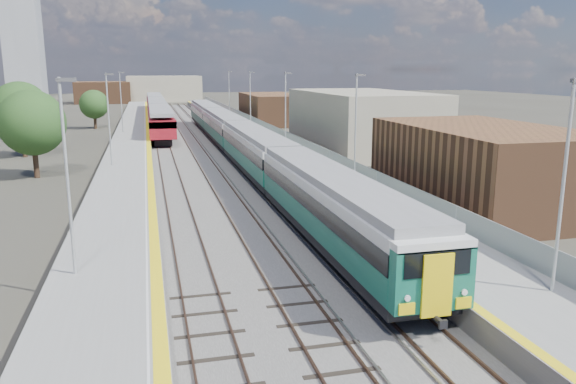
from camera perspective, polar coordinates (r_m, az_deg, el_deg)
name	(u,v)px	position (r m, az deg, el deg)	size (l,w,h in m)	color
ground	(213,148)	(65.02, -7.63, 4.47)	(320.00, 320.00, 0.00)	#47443A
ballast_bed	(191,145)	(67.27, -9.78, 4.69)	(10.50, 155.00, 0.06)	#565451
tracks	(195,143)	(68.97, -9.40, 4.95)	(8.96, 160.00, 0.17)	#4C3323
platform_right	(254,139)	(68.17, -3.45, 5.38)	(4.70, 155.00, 8.52)	slate
platform_left	(131,143)	(67.05, -15.62, 4.81)	(4.30, 155.00, 8.52)	slate
buildings	(99,62)	(153.02, -18.63, 12.44)	(72.00, 185.50, 40.00)	brown
green_train	(237,136)	(56.51, -5.17, 5.65)	(2.89, 80.54, 3.19)	black
red_train	(157,110)	(94.84, -13.16, 8.09)	(3.05, 61.78, 3.85)	black
tree_a	(32,123)	(50.31, -24.56, 6.41)	(5.33, 5.33, 7.22)	#382619
tree_b	(21,110)	(63.08, -25.53, 7.55)	(5.64, 5.64, 7.64)	#382619
tree_c	(94,104)	(89.89, -19.11, 8.41)	(4.29, 4.29, 5.82)	#382619
tree_d	(344,103)	(90.08, 5.71, 9.02)	(4.29, 4.29, 5.81)	#382619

